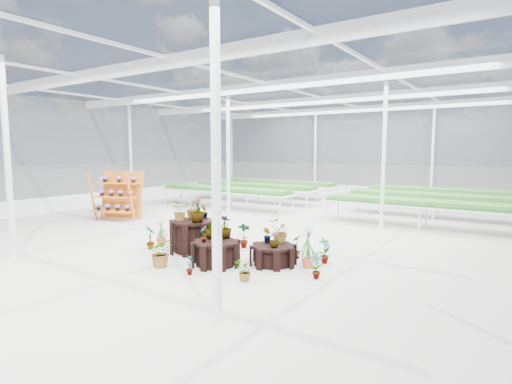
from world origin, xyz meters
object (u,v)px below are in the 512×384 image
Objects in this scene: plinth_tall at (193,236)px; bird_table at (107,194)px; plinth_low at (273,255)px; plinth_mid at (216,253)px; shelf_rack at (117,196)px.

plinth_tall is 6.73m from bird_table.
plinth_low is at bearing 2.60° from plinth_tall.
plinth_mid is 8.07m from bird_table.
bird_table is at bearing 142.16° from shelf_rack.
plinth_tall reaches higher than plinth_mid.
plinth_low is 0.59× the size of bird_table.
shelf_rack reaches higher than plinth_tall.
shelf_rack is (-5.34, 1.84, 0.47)m from plinth_tall.
shelf_rack is 1.05× the size of bird_table.
shelf_rack reaches higher than plinth_mid.
plinth_mid is (1.20, -0.60, -0.12)m from plinth_tall.
shelf_rack is at bearing -11.98° from bird_table.
plinth_low is (1.00, 0.70, -0.05)m from plinth_mid.
plinth_mid is at bearing -39.74° from shelf_rack.
bird_table is (-6.35, 2.19, 0.43)m from plinth_tall.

